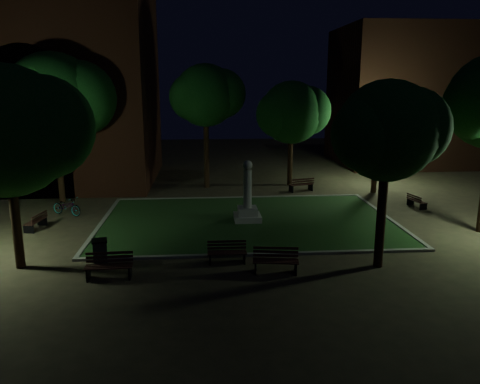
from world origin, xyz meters
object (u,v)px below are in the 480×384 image
(bench_near_right, at_px, (276,261))
(bicycle, at_px, (67,206))
(bench_west_near, at_px, (109,266))
(bench_left_side, at_px, (36,222))
(bench_far_side, at_px, (301,185))
(bench_near_left, at_px, (227,253))
(monument, at_px, (247,204))
(trash_bin, at_px, (100,252))
(bench_right_side, at_px, (416,201))

(bench_near_right, xyz_separation_m, bicycle, (-10.33, 8.90, 0.06))
(bench_west_near, relative_size, bench_left_side, 1.11)
(bench_near_right, bearing_deg, bench_far_side, 82.20)
(bench_near_left, relative_size, bench_west_near, 0.90)
(monument, relative_size, bench_left_side, 2.02)
(monument, distance_m, trash_bin, 8.53)
(trash_bin, bearing_deg, bench_left_side, 130.03)
(bench_left_side, xyz_separation_m, bench_right_side, (20.86, 2.71, -0.04))
(monument, distance_m, bicycle, 10.09)
(bench_near_left, xyz_separation_m, bench_right_side, (11.57, 7.86, -0.06))
(monument, bearing_deg, bench_left_side, -177.02)
(bench_right_side, bearing_deg, monument, 89.80)
(bench_near_left, xyz_separation_m, bicycle, (-8.51, 7.71, 0.10))
(monument, relative_size, bench_near_left, 2.01)
(bench_west_near, distance_m, bicycle, 9.81)
(bench_left_side, bearing_deg, bench_near_left, 70.20)
(bench_right_side, relative_size, trash_bin, 1.39)
(bench_far_side, bearing_deg, bench_near_right, 58.53)
(bench_right_side, xyz_separation_m, trash_bin, (-16.68, -7.68, 0.17))
(bench_near_left, bearing_deg, bench_right_side, 34.54)
(bench_west_near, bearing_deg, bench_left_side, 124.76)
(bench_west_near, bearing_deg, bench_right_side, 27.35)
(bench_near_right, relative_size, bench_right_side, 1.27)
(bench_near_left, distance_m, bench_far_side, 13.76)
(monument, bearing_deg, bench_right_side, 11.91)
(bench_west_near, distance_m, bench_left_side, 8.00)
(bench_left_side, bearing_deg, bench_far_side, 125.49)
(bench_far_side, xyz_separation_m, trash_bin, (-10.78, -12.35, 0.09))
(bench_near_right, xyz_separation_m, bench_left_side, (-11.11, 6.34, -0.06))
(monument, xyz_separation_m, bench_far_side, (4.30, 6.82, -0.52))
(bench_near_right, bearing_deg, monument, 101.64)
(bicycle, bearing_deg, bench_near_left, -104.32)
(bench_left_side, bearing_deg, bench_west_near, 46.20)
(bench_left_side, bearing_deg, bench_near_right, 69.52)
(bench_near_left, bearing_deg, bicycle, 138.13)
(bench_west_near, distance_m, bench_right_side, 18.45)
(bench_far_side, bearing_deg, monument, 41.96)
(bench_near_right, bearing_deg, trash_bin, 176.71)
(bench_far_side, distance_m, bicycle, 14.98)
(bench_right_side, bearing_deg, trash_bin, 102.62)
(bench_right_side, relative_size, bicycle, 0.74)
(bench_right_side, xyz_separation_m, bench_far_side, (-5.90, 4.67, 0.08))
(monument, distance_m, bench_right_side, 10.44)
(bench_right_side, xyz_separation_m, bicycle, (-20.08, -0.15, 0.16))
(monument, distance_m, bench_far_side, 8.08)
(bench_right_side, height_order, bicycle, bicycle)
(monument, distance_m, bench_near_left, 5.90)
(bench_near_left, relative_size, bench_far_side, 0.89)
(bench_near_left, xyz_separation_m, bench_near_right, (1.82, -1.19, 0.04))
(monument, relative_size, bench_near_right, 1.76)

